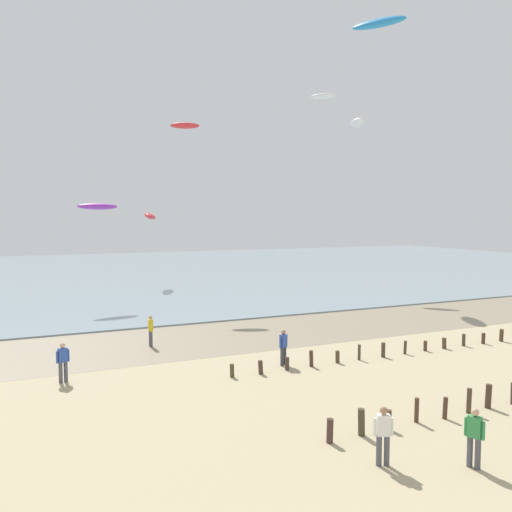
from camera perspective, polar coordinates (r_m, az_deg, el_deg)
name	(u,v)px	position (r m, az deg, el deg)	size (l,w,h in m)	color
wet_sand_strip	(174,341)	(29.90, -9.04, -9.31)	(120.00, 8.18, 0.01)	gray
sea	(93,273)	(67.96, -17.58, -1.81)	(160.00, 70.00, 0.10)	#7F939E
groyne_mid	(451,405)	(20.05, 20.78, -15.19)	(10.58, 0.37, 0.91)	#46302B
groyne_far	(389,350)	(27.28, 14.50, -10.03)	(16.55, 0.34, 0.77)	#453C23
person_nearest_camera	(474,436)	(16.38, 23.01, -17.86)	(0.35, 0.53, 1.71)	#4C4C56
person_left_flank	(151,330)	(28.81, -11.59, -8.01)	(0.23, 0.57, 1.71)	#4C4C56
person_right_flank	(383,434)	(15.73, 13.89, -18.58)	(0.53, 0.34, 1.71)	#4C4C56
person_far_down_beach	(283,346)	(24.77, 3.05, -9.94)	(0.51, 0.36, 1.71)	#383842
person_trailing_behind	(63,361)	(23.75, -20.59, -10.84)	(0.55, 0.32, 1.71)	#4C4C56
kite_aloft_0	(98,206)	(42.71, -17.13, 5.27)	(3.19, 1.02, 0.51)	purple
kite_aloft_1	(379,23)	(37.37, 13.45, 23.78)	(3.60, 1.15, 0.58)	#2384D1
kite_aloft_2	(358,123)	(47.41, 11.18, 14.26)	(3.54, 1.13, 0.57)	white
kite_aloft_3	(150,216)	(53.86, -11.66, 4.35)	(3.57, 1.14, 0.57)	red
kite_aloft_4	(185,126)	(43.59, -7.88, 14.10)	(2.36, 0.75, 0.38)	red
kite_aloft_5	(323,96)	(55.30, 7.43, 17.13)	(2.74, 0.88, 0.44)	white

